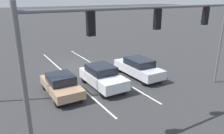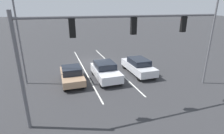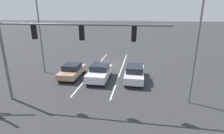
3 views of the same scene
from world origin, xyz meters
name	(u,v)px [view 3 (image 3 of 3)]	position (x,y,z in m)	size (l,w,h in m)	color
ground_plane	(111,65)	(0.00, 0.00, 0.00)	(240.00, 240.00, 0.00)	#333335
lane_stripe_left_divider	(121,70)	(-1.65, 1.89, 0.01)	(0.12, 15.79, 0.01)	silver
lane_stripe_center_divider	(95,68)	(1.65, 1.89, 0.01)	(0.12, 15.79, 0.01)	silver
car_tan_rightlane_front	(72,70)	(3.26, 5.26, 0.75)	(1.82, 4.17, 1.45)	tan
car_silver_leftlane_front	(135,73)	(-3.36, 5.08, 0.80)	(1.83, 4.71, 1.56)	silver
car_white_midlane_front	(100,72)	(0.21, 5.47, 0.82)	(1.94, 4.27, 1.59)	silver
traffic_signal_gantry	(53,41)	(2.17, 10.77, 4.81)	(12.04, 0.37, 6.30)	slate
street_lamp_right_shoulder	(41,25)	(6.92, 4.21, 5.33)	(1.89, 0.24, 9.41)	slate
street_lamp_left_shoulder	(194,40)	(-7.48, 9.12, 4.85)	(2.20, 0.24, 8.39)	slate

